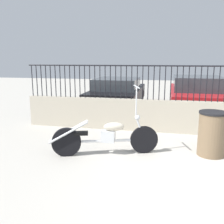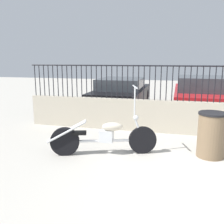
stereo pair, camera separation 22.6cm
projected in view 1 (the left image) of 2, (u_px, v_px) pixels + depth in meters
name	position (u px, v px, depth m)	size (l,w,h in m)	color
low_wall	(204.00, 118.00, 6.47)	(9.83, 0.18, 0.87)	#B2A893
fence_railing	(207.00, 79.00, 6.26)	(9.83, 0.04, 0.92)	black
motorcycle_white	(101.00, 137.00, 5.10)	(2.17, 0.89, 1.42)	black
trash_bin	(212.00, 134.00, 5.05)	(0.56, 0.56, 0.91)	brown
car_black	(118.00, 93.00, 9.91)	(1.81, 4.20, 1.21)	black
car_red	(196.00, 95.00, 8.99)	(1.82, 4.22, 1.35)	black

